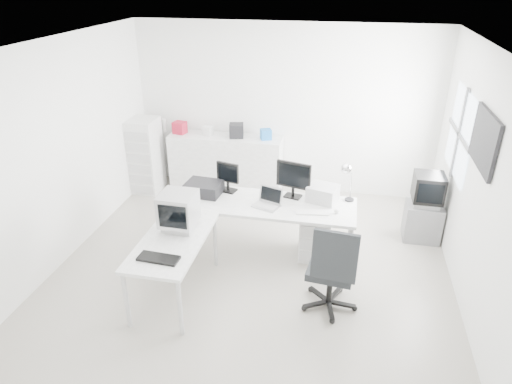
% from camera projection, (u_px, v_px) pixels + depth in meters
% --- Properties ---
extents(floor, '(5.00, 5.00, 0.01)m').
position_uv_depth(floor, '(253.00, 267.00, 5.98)').
color(floor, silver).
rests_on(floor, ground).
extents(ceiling, '(5.00, 5.00, 0.01)m').
position_uv_depth(ceiling, '(252.00, 45.00, 4.74)').
color(ceiling, white).
rests_on(ceiling, back_wall).
extents(back_wall, '(5.00, 0.02, 2.80)m').
position_uv_depth(back_wall, '(284.00, 110.00, 7.56)').
color(back_wall, white).
rests_on(back_wall, floor).
extents(left_wall, '(0.02, 5.00, 2.80)m').
position_uv_depth(left_wall, '(61.00, 153.00, 5.81)').
color(left_wall, white).
rests_on(left_wall, floor).
extents(right_wall, '(0.02, 5.00, 2.80)m').
position_uv_depth(right_wall, '(479.00, 188.00, 4.91)').
color(right_wall, white).
rests_on(right_wall, floor).
extents(window, '(0.02, 1.20, 1.10)m').
position_uv_depth(window, '(460.00, 134.00, 5.88)').
color(window, white).
rests_on(window, right_wall).
extents(wall_picture, '(0.04, 0.90, 0.60)m').
position_uv_depth(wall_picture, '(484.00, 140.00, 4.78)').
color(wall_picture, black).
rests_on(wall_picture, right_wall).
extents(main_desk, '(2.40, 0.80, 0.75)m').
position_uv_depth(main_desk, '(264.00, 227.00, 6.16)').
color(main_desk, white).
rests_on(main_desk, floor).
extents(side_desk, '(0.70, 1.40, 0.75)m').
position_uv_depth(side_desk, '(175.00, 267.00, 5.35)').
color(side_desk, white).
rests_on(side_desk, floor).
extents(drawer_pedestal, '(0.40, 0.50, 0.60)m').
position_uv_depth(drawer_pedestal, '(315.00, 236.00, 6.11)').
color(drawer_pedestal, white).
rests_on(drawer_pedestal, floor).
extents(inkjet_printer, '(0.50, 0.40, 0.17)m').
position_uv_depth(inkjet_printer, '(204.00, 188.00, 6.20)').
color(inkjet_printer, black).
rests_on(inkjet_printer, main_desk).
extents(lcd_monitor_small, '(0.36, 0.26, 0.41)m').
position_uv_depth(lcd_monitor_small, '(228.00, 177.00, 6.22)').
color(lcd_monitor_small, black).
rests_on(lcd_monitor_small, main_desk).
extents(lcd_monitor_large, '(0.51, 0.30, 0.49)m').
position_uv_depth(lcd_monitor_large, '(293.00, 180.00, 6.04)').
color(lcd_monitor_large, black).
rests_on(lcd_monitor_large, main_desk).
extents(laptop, '(0.43, 0.44, 0.22)m').
position_uv_depth(laptop, '(266.00, 199.00, 5.85)').
color(laptop, '#B7B7BA').
rests_on(laptop, main_desk).
extents(white_keyboard, '(0.42, 0.17, 0.02)m').
position_uv_depth(white_keyboard, '(312.00, 212.00, 5.74)').
color(white_keyboard, white).
rests_on(white_keyboard, main_desk).
extents(white_mouse, '(0.06, 0.06, 0.06)m').
position_uv_depth(white_mouse, '(337.00, 211.00, 5.72)').
color(white_mouse, white).
rests_on(white_mouse, main_desk).
extents(laser_printer, '(0.45, 0.41, 0.21)m').
position_uv_depth(laser_printer, '(323.00, 193.00, 6.00)').
color(laser_printer, '#B1B1B1').
rests_on(laser_printer, main_desk).
extents(desk_lamp, '(0.17, 0.17, 0.45)m').
position_uv_depth(desk_lamp, '(351.00, 185.00, 5.96)').
color(desk_lamp, silver).
rests_on(desk_lamp, main_desk).
extents(crt_monitor, '(0.37, 0.37, 0.41)m').
position_uv_depth(crt_monitor, '(179.00, 213.00, 5.31)').
color(crt_monitor, '#B7B7BA').
rests_on(crt_monitor, side_desk).
extents(black_keyboard, '(0.45, 0.20, 0.03)m').
position_uv_depth(black_keyboard, '(159.00, 258.00, 4.82)').
color(black_keyboard, black).
rests_on(black_keyboard, side_desk).
extents(office_chair, '(0.72, 0.72, 1.13)m').
position_uv_depth(office_chair, '(332.00, 265.00, 5.05)').
color(office_chair, '#242629').
rests_on(office_chair, floor).
extents(tv_cabinet, '(0.50, 0.41, 0.54)m').
position_uv_depth(tv_cabinet, '(422.00, 222.00, 6.50)').
color(tv_cabinet, slate).
rests_on(tv_cabinet, floor).
extents(crt_tv, '(0.50, 0.48, 0.45)m').
position_uv_depth(crt_tv, '(428.00, 190.00, 6.28)').
color(crt_tv, black).
rests_on(crt_tv, tv_cabinet).
extents(sideboard, '(1.93, 0.48, 0.97)m').
position_uv_depth(sideboard, '(226.00, 163.00, 7.91)').
color(sideboard, white).
rests_on(sideboard, floor).
extents(clutter_box_a, '(0.24, 0.22, 0.20)m').
position_uv_depth(clutter_box_a, '(180.00, 128.00, 7.79)').
color(clutter_box_a, '#A8182E').
rests_on(clutter_box_a, sideboard).
extents(clutter_box_b, '(0.18, 0.17, 0.15)m').
position_uv_depth(clutter_box_b, '(208.00, 131.00, 7.71)').
color(clutter_box_b, white).
rests_on(clutter_box_b, sideboard).
extents(clutter_box_c, '(0.27, 0.26, 0.23)m').
position_uv_depth(clutter_box_c, '(236.00, 131.00, 7.60)').
color(clutter_box_c, black).
rests_on(clutter_box_c, sideboard).
extents(clutter_box_d, '(0.22, 0.21, 0.17)m').
position_uv_depth(clutter_box_d, '(266.00, 134.00, 7.53)').
color(clutter_box_d, blue).
rests_on(clutter_box_d, sideboard).
extents(clutter_bottle, '(0.07, 0.07, 0.22)m').
position_uv_depth(clutter_bottle, '(164.00, 125.00, 7.88)').
color(clutter_bottle, white).
rests_on(clutter_bottle, sideboard).
extents(filing_cabinet, '(0.45, 0.53, 1.28)m').
position_uv_depth(filing_cabinet, '(146.00, 156.00, 7.79)').
color(filing_cabinet, white).
rests_on(filing_cabinet, floor).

